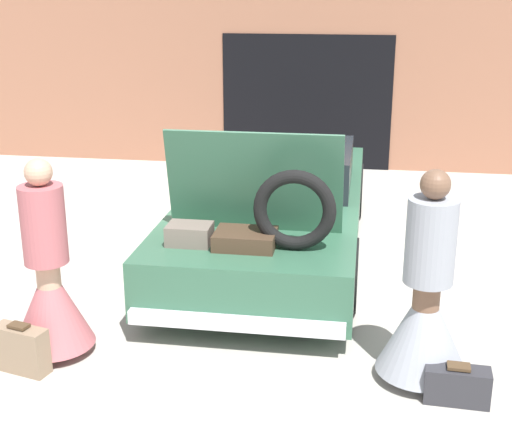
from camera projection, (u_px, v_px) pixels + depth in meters
ground_plane at (273, 251)px, 8.32m from camera, size 40.00×40.00×0.00m
garage_wall_back at (307, 84)px, 11.77m from camera, size 12.00×0.14×2.80m
car at (274, 206)px, 8.15m from camera, size 1.98×4.86×1.72m
person_left at (50, 287)px, 5.89m from camera, size 0.68×0.68×1.69m
person_right at (425, 309)px, 5.47m from camera, size 0.72×0.72×1.71m
suitcase_beside_left_person at (21, 349)px, 5.71m from camera, size 0.48×0.27×0.42m
suitcase_beside_right_person at (457, 385)px, 5.30m from camera, size 0.49×0.21×0.31m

